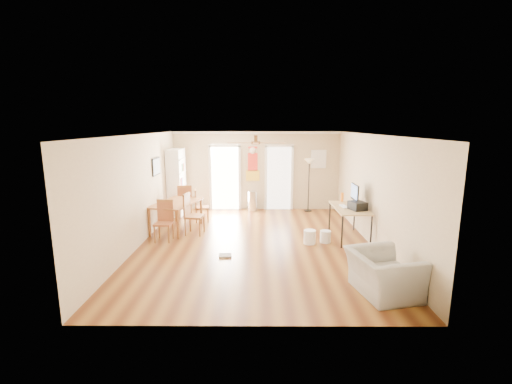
{
  "coord_description": "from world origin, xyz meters",
  "views": [
    {
      "loc": [
        0.05,
        -7.99,
        2.82
      ],
      "look_at": [
        0.0,
        0.6,
        1.15
      ],
      "focal_mm": 24.37,
      "sensor_mm": 36.0,
      "label": 1
    }
  ],
  "objects_px": {
    "dining_chair_right_a": "(202,206)",
    "trash_can": "(252,201)",
    "bookshelf": "(176,182)",
    "dining_chair_near": "(163,221)",
    "dining_chair_right_b": "(194,214)",
    "computer_desk": "(349,223)",
    "torchiere_lamp": "(309,185)",
    "dining_chair_far": "(185,201)",
    "dining_table": "(177,216)",
    "wastebasket_a": "(310,237)",
    "armchair": "(383,274)",
    "wastebasket_b": "(325,237)",
    "printer": "(358,206)"
  },
  "relations": [
    {
      "from": "dining_chair_right_a",
      "to": "printer",
      "type": "height_order",
      "value": "printer"
    },
    {
      "from": "dining_chair_near",
      "to": "armchair",
      "type": "xyz_separation_m",
      "value": [
        4.41,
        -2.71,
        -0.14
      ]
    },
    {
      "from": "dining_table",
      "to": "wastebasket_b",
      "type": "relative_size",
      "value": 5.2
    },
    {
      "from": "bookshelf",
      "to": "printer",
      "type": "bearing_deg",
      "value": -17.42
    },
    {
      "from": "dining_chair_right_a",
      "to": "dining_chair_right_b",
      "type": "height_order",
      "value": "dining_chair_right_b"
    },
    {
      "from": "wastebasket_a",
      "to": "armchair",
      "type": "distance_m",
      "value": 2.66
    },
    {
      "from": "torchiere_lamp",
      "to": "armchair",
      "type": "xyz_separation_m",
      "value": [
        0.44,
        -5.71,
        -0.51
      ]
    },
    {
      "from": "wastebasket_a",
      "to": "torchiere_lamp",
      "type": "bearing_deg",
      "value": 82.61
    },
    {
      "from": "trash_can",
      "to": "wastebasket_a",
      "type": "distance_m",
      "value": 3.53
    },
    {
      "from": "bookshelf",
      "to": "dining_chair_near",
      "type": "distance_m",
      "value": 2.67
    },
    {
      "from": "computer_desk",
      "to": "dining_chair_right_b",
      "type": "bearing_deg",
      "value": 175.18
    },
    {
      "from": "dining_chair_right_b",
      "to": "trash_can",
      "type": "xyz_separation_m",
      "value": [
        1.47,
        2.48,
        -0.2
      ]
    },
    {
      "from": "dining_table",
      "to": "wastebasket_a",
      "type": "xyz_separation_m",
      "value": [
        3.45,
        -1.12,
        -0.22
      ]
    },
    {
      "from": "dining_table",
      "to": "torchiere_lamp",
      "type": "distance_m",
      "value": 4.41
    },
    {
      "from": "bookshelf",
      "to": "dining_chair_near",
      "type": "height_order",
      "value": "bookshelf"
    },
    {
      "from": "bookshelf",
      "to": "dining_table",
      "type": "xyz_separation_m",
      "value": [
        0.37,
        -1.68,
        -0.65
      ]
    },
    {
      "from": "dining_chair_right_a",
      "to": "wastebasket_a",
      "type": "xyz_separation_m",
      "value": [
        2.9,
        -1.94,
        -0.31
      ]
    },
    {
      "from": "dining_chair_right_a",
      "to": "dining_chair_far",
      "type": "bearing_deg",
      "value": 42.95
    },
    {
      "from": "dining_table",
      "to": "dining_chair_right_a",
      "type": "xyz_separation_m",
      "value": [
        0.55,
        0.83,
        0.09
      ]
    },
    {
      "from": "dining_chair_right_a",
      "to": "wastebasket_b",
      "type": "distance_m",
      "value": 3.79
    },
    {
      "from": "wastebasket_a",
      "to": "dining_chair_right_a",
      "type": "bearing_deg",
      "value": 146.16
    },
    {
      "from": "torchiere_lamp",
      "to": "dining_chair_near",
      "type": "bearing_deg",
      "value": -142.96
    },
    {
      "from": "dining_chair_near",
      "to": "printer",
      "type": "height_order",
      "value": "printer"
    },
    {
      "from": "dining_chair_right_a",
      "to": "wastebasket_b",
      "type": "height_order",
      "value": "dining_chair_right_a"
    },
    {
      "from": "dining_chair_right_a",
      "to": "trash_can",
      "type": "distance_m",
      "value": 1.95
    },
    {
      "from": "dining_chair_right_b",
      "to": "computer_desk",
      "type": "distance_m",
      "value": 3.94
    },
    {
      "from": "dining_chair_far",
      "to": "wastebasket_b",
      "type": "bearing_deg",
      "value": 137.57
    },
    {
      "from": "dining_chair_right_b",
      "to": "torchiere_lamp",
      "type": "xyz_separation_m",
      "value": [
        3.31,
        2.45,
        0.33
      ]
    },
    {
      "from": "dining_chair_near",
      "to": "dining_chair_right_a",
      "type": "bearing_deg",
      "value": 72.02
    },
    {
      "from": "dining_chair_right_a",
      "to": "computer_desk",
      "type": "relative_size",
      "value": 0.64
    },
    {
      "from": "dining_chair_near",
      "to": "bookshelf",
      "type": "bearing_deg",
      "value": 98.49
    },
    {
      "from": "dining_chair_right_b",
      "to": "trash_can",
      "type": "height_order",
      "value": "dining_chair_right_b"
    },
    {
      "from": "dining_chair_near",
      "to": "armchair",
      "type": "distance_m",
      "value": 5.18
    },
    {
      "from": "bookshelf",
      "to": "printer",
      "type": "relative_size",
      "value": 5.39
    },
    {
      "from": "dining_chair_right_a",
      "to": "armchair",
      "type": "height_order",
      "value": "dining_chair_right_a"
    },
    {
      "from": "bookshelf",
      "to": "dining_chair_right_a",
      "type": "bearing_deg",
      "value": -32.4
    },
    {
      "from": "bookshelf",
      "to": "armchair",
      "type": "distance_m",
      "value": 7.11
    },
    {
      "from": "dining_chair_near",
      "to": "wastebasket_a",
      "type": "relative_size",
      "value": 2.97
    },
    {
      "from": "torchiere_lamp",
      "to": "computer_desk",
      "type": "distance_m",
      "value": 2.89
    },
    {
      "from": "printer",
      "to": "armchair",
      "type": "relative_size",
      "value": 0.35
    },
    {
      "from": "bookshelf",
      "to": "dining_chair_far",
      "type": "distance_m",
      "value": 0.75
    },
    {
      "from": "trash_can",
      "to": "armchair",
      "type": "relative_size",
      "value": 0.6
    },
    {
      "from": "dining_table",
      "to": "wastebasket_b",
      "type": "xyz_separation_m",
      "value": [
        3.84,
        -1.03,
        -0.24
      ]
    },
    {
      "from": "dining_table",
      "to": "torchiere_lamp",
      "type": "xyz_separation_m",
      "value": [
        3.86,
        2.08,
        0.48
      ]
    },
    {
      "from": "dining_chair_right_a",
      "to": "printer",
      "type": "distance_m",
      "value": 4.44
    },
    {
      "from": "wastebasket_a",
      "to": "armchair",
      "type": "bearing_deg",
      "value": -71.22
    },
    {
      "from": "dining_chair_near",
      "to": "armchair",
      "type": "relative_size",
      "value": 0.9
    },
    {
      "from": "bookshelf",
      "to": "dining_table",
      "type": "height_order",
      "value": "bookshelf"
    },
    {
      "from": "dining_chair_right_b",
      "to": "computer_desk",
      "type": "bearing_deg",
      "value": -86.69
    },
    {
      "from": "trash_can",
      "to": "dining_chair_near",
      "type": "bearing_deg",
      "value": -125.1
    }
  ]
}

